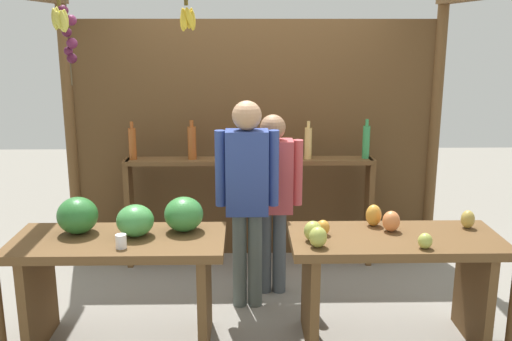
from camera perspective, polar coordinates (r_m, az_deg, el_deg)
The scene contains 7 objects.
ground_plane at distance 4.84m, azimuth -0.05°, elevation -12.32°, with size 12.00×12.00×0.00m, color gray.
market_stall at distance 4.87m, azimuth -0.25°, elevation 5.33°, with size 3.50×1.98×2.47m.
fruit_counter_left at distance 4.04m, azimuth -12.99°, elevation -7.79°, with size 1.42×0.64×1.03m.
fruit_counter_right at distance 4.08m, azimuth 13.23°, elevation -8.82°, with size 1.42×0.64×0.93m.
bottle_shelf_unit at distance 5.22m, azimuth -0.71°, elevation -1.01°, with size 2.25×0.22×1.36m.
vendor_man at distance 4.36m, azimuth -0.89°, elevation -1.58°, with size 0.48×0.22×1.63m.
vendor_woman at distance 4.62m, azimuth 1.64°, elevation -1.90°, with size 0.48×0.20×1.49m.
Camera 1 is at (-0.08, -4.35, 2.14)m, focal length 40.46 mm.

